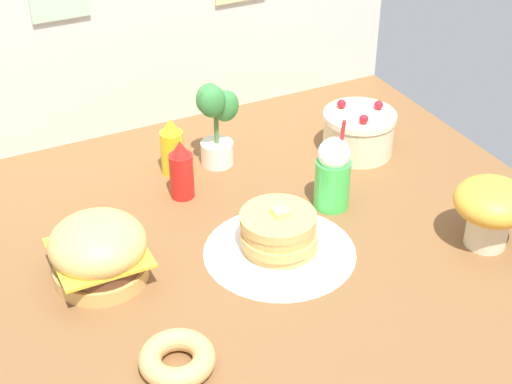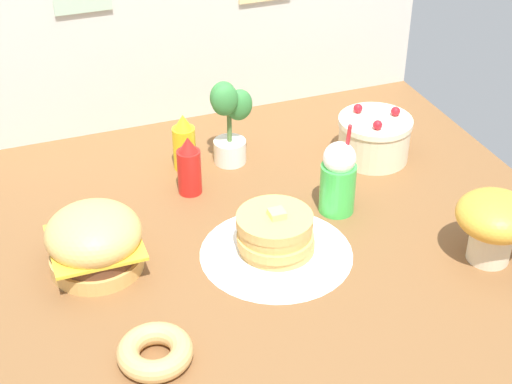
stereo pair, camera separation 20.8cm
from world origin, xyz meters
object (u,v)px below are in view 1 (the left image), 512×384
at_px(burger, 98,251).
at_px(cream_soda_cup, 333,173).
at_px(pancake_stack, 279,236).
at_px(ketchup_bottle, 181,171).
at_px(layer_cake, 359,132).
at_px(donut_pink_glaze, 177,358).
at_px(potted_plant, 216,121).
at_px(mustard_bottle, 172,148).
at_px(mushroom_stool, 491,207).

xyz_separation_m(burger, cream_soda_cup, (0.80, 0.02, 0.03)).
distance_m(pancake_stack, ketchup_bottle, 0.45).
height_order(burger, layer_cake, burger).
distance_m(layer_cake, cream_soda_cup, 0.38).
distance_m(ketchup_bottle, donut_pink_glaze, 0.80).
xyz_separation_m(layer_cake, cream_soda_cup, (-0.27, -0.26, 0.04)).
distance_m(burger, potted_plant, 0.73).
bearing_deg(mustard_bottle, donut_pink_glaze, -110.72).
bearing_deg(mushroom_stool, pancake_stack, 157.59).
height_order(ketchup_bottle, cream_soda_cup, cream_soda_cup).
xyz_separation_m(pancake_stack, layer_cake, (0.55, 0.41, 0.02)).
distance_m(burger, cream_soda_cup, 0.80).
relative_size(cream_soda_cup, mushroom_stool, 1.36).
bearing_deg(donut_pink_glaze, mushroom_stool, 3.36).
bearing_deg(mushroom_stool, cream_soda_cup, 128.96).
xyz_separation_m(donut_pink_glaze, potted_plant, (0.50, 0.88, 0.14)).
xyz_separation_m(pancake_stack, mushroom_stool, (0.60, -0.25, 0.08)).
xyz_separation_m(burger, ketchup_bottle, (0.38, 0.30, 0.00)).
bearing_deg(donut_pink_glaze, burger, 98.77).
distance_m(pancake_stack, layer_cake, 0.68).
height_order(layer_cake, potted_plant, potted_plant).
height_order(cream_soda_cup, potted_plant, potted_plant).
height_order(burger, mushroom_stool, mushroom_stool).
distance_m(burger, mushroom_stool, 1.18).
bearing_deg(mushroom_stool, potted_plant, 123.96).
xyz_separation_m(burger, layer_cake, (1.07, 0.28, -0.02)).
distance_m(burger, ketchup_bottle, 0.48).
bearing_deg(ketchup_bottle, pancake_stack, -70.99).
relative_size(pancake_stack, ketchup_bottle, 1.70).
bearing_deg(cream_soda_cup, layer_cake, 44.01).
bearing_deg(cream_soda_cup, pancake_stack, -151.56).
distance_m(layer_cake, mustard_bottle, 0.69).
relative_size(burger, potted_plant, 0.87).
bearing_deg(pancake_stack, cream_soda_cup, 28.44).
relative_size(potted_plant, mushroom_stool, 1.39).
height_order(cream_soda_cup, mushroom_stool, cream_soda_cup).
xyz_separation_m(mustard_bottle, mushroom_stool, (0.72, -0.83, 0.04)).
distance_m(pancake_stack, potted_plant, 0.58).
bearing_deg(layer_cake, ketchup_bottle, 178.88).
relative_size(burger, layer_cake, 1.06).
relative_size(donut_pink_glaze, mushroom_stool, 0.85).
xyz_separation_m(layer_cake, donut_pink_glaze, (-1.00, -0.72, -0.05)).
bearing_deg(cream_soda_cup, potted_plant, 118.63).
xyz_separation_m(burger, mushroom_stool, (1.12, -0.37, 0.04)).
xyz_separation_m(pancake_stack, potted_plant, (0.05, 0.57, 0.11)).
bearing_deg(potted_plant, burger, -142.28).
bearing_deg(donut_pink_glaze, cream_soda_cup, 32.02).
bearing_deg(cream_soda_cup, ketchup_bottle, 146.98).
height_order(burger, ketchup_bottle, ketchup_bottle).
xyz_separation_m(pancake_stack, mustard_bottle, (-0.12, 0.58, 0.04)).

